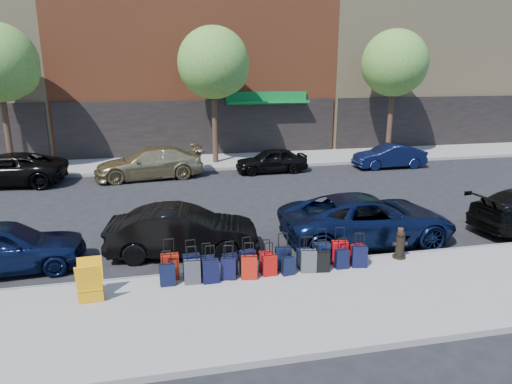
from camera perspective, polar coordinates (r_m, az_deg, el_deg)
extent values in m
plane|color=black|center=(16.65, -2.61, -3.32)|extent=(120.00, 120.00, 0.00)
cube|color=gray|center=(10.79, 3.33, -13.90)|extent=(60.00, 4.00, 0.15)
cube|color=gray|center=(26.22, -6.27, 3.77)|extent=(60.00, 4.00, 0.15)
cube|color=gray|center=(12.54, 0.85, -9.48)|extent=(60.00, 0.08, 0.15)
cube|color=gray|center=(24.25, -5.76, 2.83)|extent=(60.00, 0.08, 0.15)
cube|color=black|center=(27.86, -6.80, 7.84)|extent=(16.66, 0.15, 3.40)
cube|color=#0B6327|center=(28.01, 1.50, 11.07)|extent=(5.00, 0.91, 0.27)
cube|color=#0B6327|center=(28.28, 1.36, 11.82)|extent=(5.00, 0.10, 0.60)
cube|color=#99865E|center=(38.51, 17.90, 20.23)|extent=(15.00, 12.00, 18.00)
cube|color=black|center=(33.38, 21.99, 8.09)|extent=(14.70, 0.15, 3.40)
cylinder|color=black|center=(26.28, -28.74, 7.47)|extent=(0.30, 0.30, 4.80)
sphere|color=#3C7426|center=(25.96, -28.20, 13.24)|extent=(2.58, 2.58, 2.58)
cylinder|color=black|center=(25.39, -5.18, 9.08)|extent=(0.30, 0.30, 4.80)
sphere|color=#3C7426|center=(25.23, -5.35, 15.79)|extent=(3.80, 3.80, 3.80)
sphere|color=#3C7426|center=(25.32, -3.93, 14.96)|extent=(2.58, 2.58, 2.58)
cylinder|color=black|center=(28.62, 16.45, 9.24)|extent=(0.30, 0.30, 4.80)
sphere|color=#3C7426|center=(28.49, 16.92, 15.18)|extent=(3.80, 3.80, 3.80)
sphere|color=#3C7426|center=(28.78, 17.94, 14.34)|extent=(2.58, 2.58, 2.58)
cube|color=maroon|center=(11.85, -10.69, -9.16)|extent=(0.44, 0.25, 0.66)
cylinder|color=black|center=(11.57, -10.87, -5.94)|extent=(0.25, 0.04, 0.03)
cube|color=black|center=(11.82, -8.05, -9.17)|extent=(0.43, 0.26, 0.63)
cylinder|color=black|center=(11.56, -8.18, -6.10)|extent=(0.24, 0.05, 0.03)
cube|color=black|center=(11.85, -6.13, -9.23)|extent=(0.38, 0.21, 0.56)
cylinder|color=black|center=(11.61, -6.21, -6.52)|extent=(0.21, 0.04, 0.03)
cube|color=black|center=(11.89, -3.25, -9.05)|extent=(0.39, 0.23, 0.56)
cylinder|color=black|center=(11.65, -3.30, -6.32)|extent=(0.21, 0.05, 0.03)
cube|color=black|center=(12.03, -1.06, -8.64)|extent=(0.43, 0.29, 0.59)
cylinder|color=black|center=(11.78, -1.08, -5.79)|extent=(0.22, 0.07, 0.03)
cube|color=maroon|center=(12.07, 1.25, -8.70)|extent=(0.38, 0.23, 0.54)
cylinder|color=black|center=(11.84, 1.27, -6.10)|extent=(0.21, 0.05, 0.03)
cube|color=black|center=(12.17, 3.40, -8.29)|extent=(0.45, 0.29, 0.63)
cylinder|color=black|center=(11.92, 3.45, -5.30)|extent=(0.24, 0.07, 0.03)
cube|color=black|center=(12.36, 5.97, -8.22)|extent=(0.36, 0.21, 0.53)
cylinder|color=black|center=(12.14, 6.05, -5.74)|extent=(0.20, 0.04, 0.03)
cube|color=black|center=(12.54, 8.20, -7.68)|extent=(0.44, 0.27, 0.63)
cylinder|color=black|center=(12.29, 8.33, -4.75)|extent=(0.24, 0.06, 0.03)
cube|color=#B20B10|center=(12.72, 10.38, -7.43)|extent=(0.46, 0.31, 0.64)
cylinder|color=black|center=(12.47, 10.54, -4.51)|extent=(0.24, 0.08, 0.03)
cube|color=#A80B0A|center=(12.86, 12.55, -7.53)|extent=(0.38, 0.25, 0.53)
cylinder|color=black|center=(12.65, 12.70, -5.13)|extent=(0.20, 0.07, 0.03)
cube|color=black|center=(11.56, -11.00, -10.12)|extent=(0.38, 0.22, 0.55)
cylinder|color=black|center=(11.32, -11.15, -7.40)|extent=(0.21, 0.04, 0.03)
cube|color=#36373B|center=(11.55, -7.95, -9.87)|extent=(0.42, 0.26, 0.59)
cylinder|color=black|center=(11.29, -8.07, -6.91)|extent=(0.23, 0.05, 0.03)
cube|color=black|center=(11.54, -5.69, -9.82)|extent=(0.41, 0.24, 0.59)
cylinder|color=black|center=(11.28, -5.78, -6.85)|extent=(0.23, 0.04, 0.03)
cube|color=black|center=(11.68, -3.47, -9.56)|extent=(0.41, 0.29, 0.55)
cylinder|color=black|center=(11.44, -3.52, -6.83)|extent=(0.21, 0.07, 0.03)
cube|color=#AA180A|center=(11.68, -0.87, -9.43)|extent=(0.43, 0.29, 0.59)
cylinder|color=black|center=(11.42, -0.88, -6.51)|extent=(0.23, 0.06, 0.03)
cube|color=#9E0D0A|center=(11.87, 1.67, -9.14)|extent=(0.38, 0.23, 0.54)
cylinder|color=black|center=(11.64, 1.69, -6.50)|extent=(0.21, 0.04, 0.03)
cube|color=black|center=(11.93, 4.04, -9.22)|extent=(0.35, 0.24, 0.47)
cylinder|color=black|center=(11.73, 4.09, -6.94)|extent=(0.18, 0.06, 0.03)
cube|color=#3F3F45|center=(12.11, 6.57, -8.58)|extent=(0.44, 0.30, 0.59)
cylinder|color=black|center=(11.86, 6.66, -5.72)|extent=(0.23, 0.07, 0.03)
cube|color=black|center=(12.20, 8.26, -8.62)|extent=(0.39, 0.26, 0.53)
cylinder|color=black|center=(11.97, 8.37, -6.08)|extent=(0.21, 0.06, 0.03)
cube|color=black|center=(12.46, 10.69, -8.22)|extent=(0.36, 0.21, 0.52)
cylinder|color=black|center=(12.25, 10.82, -5.78)|extent=(0.20, 0.03, 0.03)
cube|color=black|center=(12.63, 12.78, -7.87)|extent=(0.43, 0.30, 0.58)
cylinder|color=black|center=(12.40, 12.96, -5.19)|extent=(0.22, 0.08, 0.03)
cylinder|color=black|center=(13.59, 17.44, -7.70)|extent=(0.37, 0.37, 0.06)
cylinder|color=black|center=(13.47, 17.55, -6.46)|extent=(0.24, 0.24, 0.57)
sphere|color=black|center=(13.35, 17.67, -5.04)|extent=(0.22, 0.22, 0.22)
cylinder|color=black|center=(13.45, 17.57, -6.22)|extent=(0.42, 0.15, 0.10)
cylinder|color=#38190C|center=(13.46, 17.50, -6.13)|extent=(0.14, 0.14, 0.84)
cylinder|color=#38190C|center=(13.32, 17.64, -4.44)|extent=(0.16, 0.16, 0.04)
cube|color=#F1A30D|center=(11.04, -20.11, -10.83)|extent=(0.56, 0.27, 0.98)
cube|color=#F1A30D|center=(11.36, -19.97, -10.04)|extent=(0.56, 0.27, 0.98)
cube|color=#F1A30D|center=(11.26, -19.97, -11.12)|extent=(0.57, 0.39, 0.02)
imported|color=#0C1535|center=(13.96, -29.15, -6.04)|extent=(4.29, 2.00, 1.42)
imported|color=black|center=(13.48, -9.11, -4.89)|extent=(4.50, 2.02, 1.43)
imported|color=#0B1634|center=(14.67, 13.72, -3.28)|extent=(5.47, 2.56, 1.51)
imported|color=black|center=(24.03, -28.88, 2.46)|extent=(5.52, 2.94, 1.48)
imported|color=tan|center=(23.03, -13.20, 3.55)|extent=(5.43, 2.70, 1.52)
imported|color=black|center=(23.70, 1.92, 3.97)|extent=(3.74, 1.58, 1.26)
imported|color=#0D163C|center=(25.81, 16.32, 4.32)|extent=(3.86, 1.36, 1.27)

